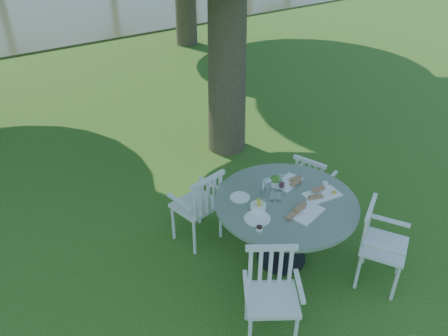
# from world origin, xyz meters

# --- Properties ---
(ground) EXTENTS (140.00, 140.00, 0.00)m
(ground) POSITION_xyz_m (0.00, 0.00, 0.00)
(ground) COLOR #1B400D
(ground) RESTS_ON ground
(table) EXTENTS (1.53, 1.53, 0.83)m
(table) POSITION_xyz_m (0.17, -0.70, 0.69)
(table) COLOR black
(table) RESTS_ON ground
(chair_ne) EXTENTS (0.52, 0.54, 0.86)m
(chair_ne) POSITION_xyz_m (1.04, -0.26, 0.51)
(chair_ne) COLOR silver
(chair_ne) RESTS_ON ground
(chair_nw) EXTENTS (0.56, 0.53, 0.97)m
(chair_nw) POSITION_xyz_m (-0.40, 0.09, 0.57)
(chair_nw) COLOR silver
(chair_nw) RESTS_ON ground
(chair_sw) EXTENTS (0.64, 0.63, 0.94)m
(chair_sw) POSITION_xyz_m (-0.57, -1.33, 0.55)
(chair_sw) COLOR silver
(chair_sw) RESTS_ON ground
(chair_se) EXTENTS (0.64, 0.62, 0.95)m
(chair_se) POSITION_xyz_m (0.74, -1.48, 0.56)
(chair_se) COLOR silver
(chair_se) RESTS_ON ground
(tableware) EXTENTS (1.18, 0.88, 0.20)m
(tableware) POSITION_xyz_m (0.14, -0.62, 0.87)
(tableware) COLOR white
(tableware) RESTS_ON table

